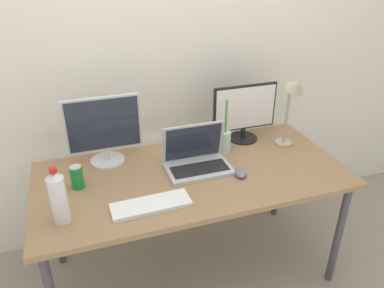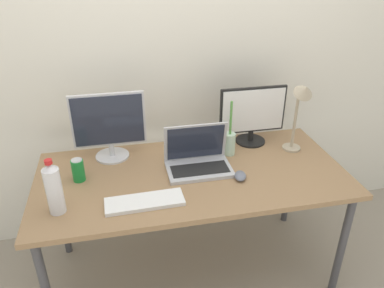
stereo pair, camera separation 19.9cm
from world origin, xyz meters
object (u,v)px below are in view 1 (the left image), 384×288
at_px(soda_can_near_keyboard, 77,177).
at_px(monitor_left, 104,129).
at_px(keyboard_main, 151,205).
at_px(desk_lamp, 293,100).
at_px(laptop_silver, 197,158).
at_px(work_desk, 192,181).
at_px(water_bottle, 58,197).
at_px(mouse_by_keyboard, 241,173).
at_px(bamboo_vase, 225,141).
at_px(monitor_center, 245,112).

bearing_deg(soda_can_near_keyboard, monitor_left, 50.59).
height_order(keyboard_main, desk_lamp, desk_lamp).
bearing_deg(desk_lamp, soda_can_near_keyboard, -177.95).
height_order(laptop_silver, desk_lamp, desk_lamp).
bearing_deg(work_desk, desk_lamp, 8.56).
bearing_deg(water_bottle, keyboard_main, -3.43).
relative_size(mouse_by_keyboard, bamboo_vase, 0.29).
relative_size(mouse_by_keyboard, desk_lamp, 0.21).
distance_m(monitor_left, laptop_silver, 0.54).
height_order(monitor_left, laptop_silver, monitor_left).
distance_m(water_bottle, bamboo_vase, 1.02).
bearing_deg(keyboard_main, desk_lamp, 17.47).
relative_size(work_desk, water_bottle, 6.03).
bearing_deg(monitor_left, bamboo_vase, -9.17).
height_order(soda_can_near_keyboard, desk_lamp, desk_lamp).
xyz_separation_m(water_bottle, soda_can_near_keyboard, (0.09, 0.26, -0.07)).
xyz_separation_m(soda_can_near_keyboard, desk_lamp, (1.26, 0.05, 0.25)).
distance_m(monitor_center, desk_lamp, 0.31).
height_order(work_desk, keyboard_main, keyboard_main).
bearing_deg(monitor_left, monitor_center, 0.85).
relative_size(keyboard_main, water_bottle, 1.36).
relative_size(laptop_silver, keyboard_main, 0.93).
bearing_deg(soda_can_near_keyboard, monitor_center, 12.41).
bearing_deg(laptop_silver, bamboo_vase, 27.27).
relative_size(work_desk, keyboard_main, 4.43).
height_order(laptop_silver, keyboard_main, laptop_silver).
distance_m(keyboard_main, bamboo_vase, 0.67).
bearing_deg(laptop_silver, monitor_center, 30.67).
xyz_separation_m(mouse_by_keyboard, desk_lamp, (0.42, 0.21, 0.30)).
bearing_deg(bamboo_vase, mouse_by_keyboard, -94.38).
relative_size(soda_can_near_keyboard, bamboo_vase, 0.37).
distance_m(monitor_center, laptop_silver, 0.48).
bearing_deg(desk_lamp, bamboo_vase, 171.20).
relative_size(laptop_silver, water_bottle, 1.27).
relative_size(monitor_center, soda_can_near_keyboard, 3.31).
bearing_deg(monitor_left, work_desk, -32.52).
distance_m(laptop_silver, keyboard_main, 0.43).
bearing_deg(keyboard_main, laptop_silver, 38.26).
distance_m(laptop_silver, soda_can_near_keyboard, 0.65).
relative_size(monitor_center, mouse_by_keyboard, 4.30).
bearing_deg(soda_can_near_keyboard, bamboo_vase, 7.00).
xyz_separation_m(monitor_center, bamboo_vase, (-0.18, -0.12, -0.11)).
relative_size(monitor_left, mouse_by_keyboard, 4.28).
distance_m(work_desk, bamboo_vase, 0.34).
bearing_deg(work_desk, bamboo_vase, 31.39).
bearing_deg(soda_can_near_keyboard, laptop_silver, -0.59).
height_order(monitor_center, mouse_by_keyboard, monitor_center).
xyz_separation_m(laptop_silver, soda_can_near_keyboard, (-0.65, 0.01, 0.00)).
height_order(water_bottle, desk_lamp, desk_lamp).
distance_m(bamboo_vase, desk_lamp, 0.46).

